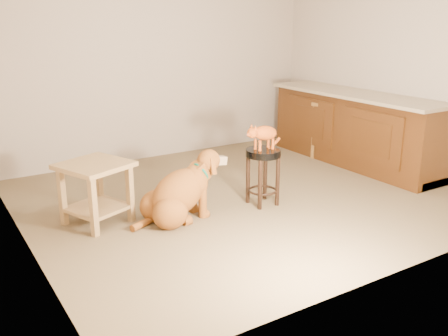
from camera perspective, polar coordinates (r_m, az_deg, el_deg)
floor at (r=5.43m, az=2.37°, el=-3.25°), size 4.50×4.00×0.01m
room_shell at (r=5.09m, az=2.60°, el=14.73°), size 4.54×4.04×2.62m
cabinet_run at (r=6.76m, az=14.70°, el=4.16°), size 0.70×2.56×0.94m
padded_stool at (r=5.09m, az=4.48°, el=0.28°), size 0.36×0.36×0.59m
wood_stool at (r=6.91m, az=12.22°, el=4.30°), size 0.50×0.50×0.77m
side_table at (r=4.77m, az=-14.46°, el=-1.76°), size 0.74×0.74×0.59m
golden_retriever at (r=4.75m, az=-5.18°, el=-3.01°), size 1.08×0.55×0.69m
tabby_kitten at (r=5.00m, az=4.46°, el=3.90°), size 0.48×0.17×0.30m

